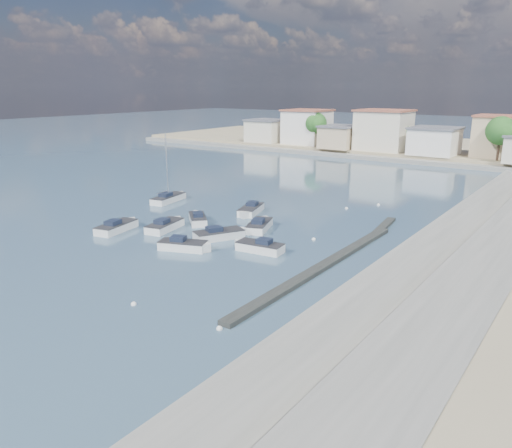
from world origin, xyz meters
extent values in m
plane|color=#293B52|center=(0.00, 40.00, 0.00)|extent=(400.00, 400.00, 0.00)
cube|color=slate|center=(18.50, 13.00, 0.90)|extent=(5.00, 90.00, 1.80)
cube|color=slate|center=(14.15, 13.00, 0.90)|extent=(4.17, 90.00, 2.86)
cube|color=slate|center=(14.00, 4.00, 0.40)|extent=(5.31, 3.50, 1.94)
cube|color=black|center=(7.00, 10.00, 0.17)|extent=(1.00, 26.00, 0.35)
cube|color=black|center=(6.50, 24.00, 0.15)|extent=(2.00, 8.05, 0.30)
cube|color=gray|center=(0.00, 92.00, 0.70)|extent=(160.00, 40.00, 1.40)
cube|color=slate|center=(0.00, 71.00, 0.40)|extent=(160.00, 2.50, 0.80)
cube|color=beige|center=(-44.00, 76.00, 3.90)|extent=(8.00, 8.00, 5.00)
cube|color=#595960|center=(-44.00, 76.00, 6.58)|extent=(8.48, 8.48, 0.35)
cube|color=white|center=(-34.00, 78.00, 5.15)|extent=(9.00, 9.00, 7.50)
cube|color=#99513D|center=(-34.00, 78.00, 9.08)|extent=(9.54, 9.54, 0.35)
cube|color=tan|center=(-24.00, 75.00, 3.65)|extent=(7.00, 8.00, 4.50)
cube|color=#595960|center=(-24.00, 75.00, 6.08)|extent=(7.42, 8.48, 0.35)
cube|color=beige|center=(-15.00, 77.00, 5.40)|extent=(10.00, 9.00, 8.00)
cube|color=#99513D|center=(-15.00, 77.00, 9.58)|extent=(10.60, 9.54, 0.35)
cube|color=white|center=(-4.00, 76.00, 3.90)|extent=(8.50, 8.50, 5.00)
cube|color=#595960|center=(-4.00, 76.00, 6.58)|extent=(9.01, 9.01, 0.35)
cube|color=tan|center=(6.00, 79.00, 5.15)|extent=(6.50, 7.50, 7.50)
cube|color=#99513D|center=(6.00, 79.00, 9.08)|extent=(6.89, 7.95, 0.35)
cylinder|color=#38281E|center=(-30.00, 75.00, 3.09)|extent=(0.44, 0.44, 3.38)
sphere|color=#27551C|center=(-30.00, 75.00, 6.43)|extent=(4.80, 4.80, 4.80)
sphere|color=#27551C|center=(-29.10, 74.40, 6.20)|extent=(3.60, 3.60, 3.60)
sphere|color=#27551C|center=(-30.75, 75.45, 6.58)|extent=(3.30, 3.30, 3.30)
cylinder|color=#38281E|center=(-12.00, 78.00, 2.86)|extent=(0.44, 0.44, 2.93)
sphere|color=#27551C|center=(-12.00, 78.00, 5.75)|extent=(4.16, 4.16, 4.16)
sphere|color=#27551C|center=(-11.22, 77.48, 5.56)|extent=(3.12, 3.12, 3.12)
sphere|color=#27551C|center=(-12.65, 78.39, 5.88)|extent=(2.86, 2.86, 2.86)
cylinder|color=#38281E|center=(8.00, 74.00, 3.20)|extent=(0.44, 0.44, 3.60)
sphere|color=#27551C|center=(8.00, 74.00, 6.76)|extent=(5.12, 5.12, 5.12)
sphere|color=#27551C|center=(8.96, 73.36, 6.52)|extent=(3.84, 3.84, 3.84)
sphere|color=#27551C|center=(7.20, 74.48, 6.92)|extent=(3.52, 3.52, 3.52)
cube|color=silver|center=(-15.54, 7.11, 0.30)|extent=(2.84, 5.14, 1.00)
cube|color=silver|center=(-15.96, 9.15, 0.30)|extent=(1.86, 1.86, 1.00)
cube|color=#262628|center=(-15.54, 7.11, 0.80)|extent=(2.88, 5.14, 0.08)
cube|color=#192133|center=(-15.44, 6.64, 1.04)|extent=(1.45, 1.66, 0.48)
cube|color=silver|center=(-5.23, 11.24, 0.30)|extent=(3.98, 5.15, 1.00)
cube|color=silver|center=(-4.26, 13.04, 0.30)|extent=(1.71, 1.71, 1.00)
cube|color=#262628|center=(-5.23, 11.24, 0.80)|extent=(4.02, 5.17, 0.08)
cube|color=#192133|center=(-5.46, 10.81, 1.04)|extent=(1.74, 1.84, 0.48)
cube|color=silver|center=(-10.92, 14.44, 0.30)|extent=(4.25, 4.09, 1.00)
cube|color=silver|center=(-12.28, 15.69, 0.30)|extent=(1.20, 1.20, 1.00)
cube|color=#262628|center=(-10.92, 14.44, 0.80)|extent=(4.28, 4.12, 0.08)
cube|color=#192133|center=(-10.60, 14.15, 1.04)|extent=(1.63, 1.61, 0.48)
cube|color=silver|center=(0.34, 10.35, 0.30)|extent=(4.42, 2.25, 1.00)
cube|color=silver|center=(-1.45, 10.13, 0.30)|extent=(1.72, 1.72, 1.00)
cube|color=#262628|center=(0.34, 10.35, 0.80)|extent=(4.43, 2.28, 0.08)
cube|color=#192133|center=(0.76, 10.41, 1.04)|extent=(1.40, 1.22, 0.48)
cube|color=silver|center=(-11.81, 10.36, 0.30)|extent=(2.88, 5.06, 1.00)
cube|color=silver|center=(-12.26, 12.35, 0.30)|extent=(1.84, 1.84, 1.00)
cube|color=#262628|center=(-11.81, 10.36, 0.80)|extent=(2.92, 5.06, 0.08)
cube|color=#192133|center=(-11.71, 9.89, 1.04)|extent=(1.45, 1.65, 0.48)
cube|color=silver|center=(-3.85, 16.16, 0.30)|extent=(3.33, 4.95, 1.00)
cube|color=silver|center=(-4.54, 18.00, 0.30)|extent=(1.72, 1.72, 1.00)
cube|color=#262628|center=(-3.85, 16.16, 0.80)|extent=(3.37, 4.96, 0.08)
cube|color=#192133|center=(-3.69, 15.73, 1.04)|extent=(1.55, 1.69, 0.48)
cube|color=silver|center=(-8.70, 21.32, 0.30)|extent=(3.23, 5.17, 1.00)
cube|color=silver|center=(-8.06, 19.32, 0.30)|extent=(1.74, 1.74, 1.00)
cube|color=#262628|center=(-8.70, 21.32, 0.80)|extent=(3.27, 5.18, 0.08)
cube|color=#192133|center=(-8.85, 21.78, 1.04)|extent=(1.53, 1.73, 0.48)
cube|color=silver|center=(-5.68, 6.65, 0.30)|extent=(4.66, 3.19, 1.00)
cube|color=silver|center=(-3.95, 7.34, 0.30)|extent=(1.58, 1.58, 1.00)
cube|color=#262628|center=(-5.68, 6.65, 0.80)|extent=(4.67, 3.22, 0.08)
cube|color=#192133|center=(-6.08, 6.49, 1.04)|extent=(1.60, 1.46, 0.48)
cube|color=silver|center=(-20.93, 19.91, 0.30)|extent=(2.81, 5.77, 1.00)
cube|color=silver|center=(-21.37, 22.30, 0.30)|extent=(1.81, 1.81, 1.00)
cube|color=#262628|center=(-20.93, 19.91, 0.80)|extent=(2.85, 5.78, 0.08)
cube|color=#192133|center=(-20.83, 19.36, 1.04)|extent=(1.42, 1.84, 0.48)
cylinder|color=silver|center=(-20.93, 19.91, 4.80)|extent=(0.12, 0.12, 8.00)
cylinder|color=silver|center=(-20.71, 18.73, 1.50)|extent=(0.51, 2.37, 0.08)
sphere|color=white|center=(6.97, -3.38, 0.05)|extent=(0.39, 0.39, 0.39)
sphere|color=white|center=(2.56, 16.28, 0.05)|extent=(0.39, 0.39, 0.39)
sphere|color=white|center=(-0.11, -4.05, 0.05)|extent=(0.39, 0.39, 0.39)
sphere|color=white|center=(12.68, 14.52, 0.05)|extent=(0.39, 0.39, 0.39)
sphere|color=white|center=(-0.44, 29.77, 0.05)|extent=(0.39, 0.39, 0.39)
sphere|color=white|center=(1.99, 33.83, 0.05)|extent=(0.39, 0.39, 0.39)
camera|label=1|loc=(25.03, -24.69, 14.48)|focal=35.00mm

